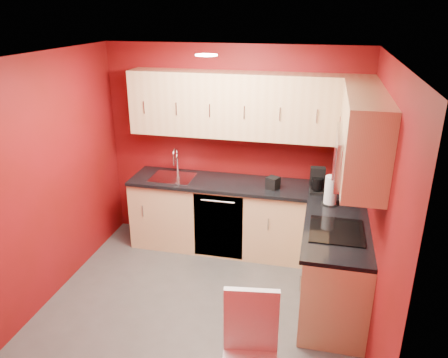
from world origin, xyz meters
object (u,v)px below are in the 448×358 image
at_px(coffee_maker, 318,181).
at_px(paper_towel, 331,190).
at_px(sink, 173,174).
at_px(napkin_holder, 273,183).
at_px(microwave, 358,157).

bearing_deg(coffee_maker, paper_towel, -69.46).
distance_m(sink, paper_towel, 1.95).
height_order(coffee_maker, paper_towel, paper_towel).
height_order(coffee_maker, napkin_holder, coffee_maker).
bearing_deg(napkin_holder, paper_towel, -24.03).
xyz_separation_m(coffee_maker, paper_towel, (0.15, -0.30, 0.02)).
xyz_separation_m(microwave, paper_towel, (-0.18, 0.62, -0.59)).
distance_m(coffee_maker, napkin_holder, 0.51).
relative_size(microwave, sink, 1.46).
bearing_deg(coffee_maker, napkin_holder, 176.45).
xyz_separation_m(microwave, napkin_holder, (-0.83, 0.91, -0.68)).
height_order(sink, paper_towel, sink).
distance_m(sink, napkin_holder, 1.26).
height_order(microwave, napkin_holder, microwave).
height_order(napkin_holder, paper_towel, paper_towel).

